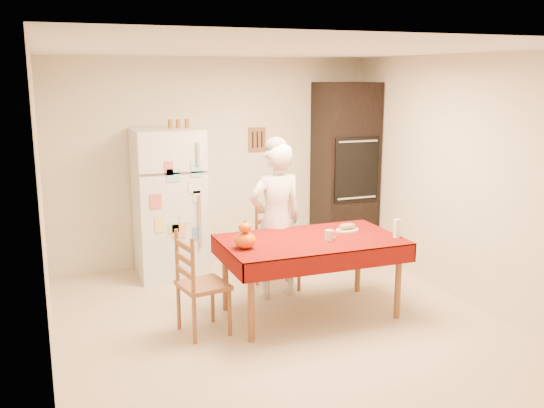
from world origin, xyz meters
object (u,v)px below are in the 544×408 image
coffee_mug (329,235)px  bread_plate (347,230)px  pumpkin_lower (245,240)px  wine_glass (397,228)px  refrigerator (169,203)px  dining_table (311,246)px  chair_far (276,242)px  seated_woman (276,221)px  chair_left (196,280)px  oven_cabinet (345,170)px

coffee_mug → bread_plate: bearing=37.3°
pumpkin_lower → wine_glass: wine_glass is taller
coffee_mug → bread_plate: coffee_mug is taller
coffee_mug → wine_glass: (0.66, -0.13, 0.04)m
wine_glass → bread_plate: 0.51m
refrigerator → pumpkin_lower: refrigerator is taller
dining_table → bread_plate: (0.46, 0.13, 0.08)m
refrigerator → wine_glass: refrigerator is taller
chair_far → coffee_mug: chair_far is taller
seated_woman → bread_plate: size_ratio=6.77×
chair_left → bread_plate: chair_left is taller
oven_cabinet → coffee_mug: oven_cabinet is taller
refrigerator → oven_cabinet: (2.28, 0.05, 0.25)m
oven_cabinet → chair_left: size_ratio=2.32×
coffee_mug → seated_woman: bearing=110.8°
pumpkin_lower → bread_plate: (1.15, 0.21, -0.07)m
refrigerator → wine_glass: 2.64m
refrigerator → oven_cabinet: size_ratio=0.77×
chair_far → pumpkin_lower: 1.19m
refrigerator → seated_woman: refrigerator is taller
refrigerator → chair_left: bearing=-94.0°
refrigerator → bread_plate: bearing=-46.4°
chair_far → seated_woman: seated_woman is taller
chair_left → seated_woman: (1.01, 0.65, 0.31)m
oven_cabinet → bread_plate: 1.82m
chair_left → wine_glass: 1.97m
bread_plate → pumpkin_lower: bearing=-169.5°
coffee_mug → bread_plate: (0.32, 0.25, -0.04)m
dining_table → pumpkin_lower: 0.71m
chair_left → seated_woman: bearing=-66.8°
chair_far → pumpkin_lower: (-0.66, -0.94, 0.33)m
seated_woman → pumpkin_lower: (-0.56, -0.67, 0.02)m
dining_table → coffee_mug: bearing=-40.5°
pumpkin_lower → oven_cabinet: bearing=42.8°
dining_table → chair_far: chair_far is taller
coffee_mug → bread_plate: size_ratio=0.42×
pumpkin_lower → dining_table: bearing=6.8°
seated_woman → wine_glass: bearing=134.3°
dining_table → coffee_mug: size_ratio=17.00×
dining_table → wine_glass: wine_glass is taller
refrigerator → dining_table: bearing=-58.8°
chair_far → chair_left: (-1.11, -0.92, 0.00)m
coffee_mug → wine_glass: wine_glass is taller
oven_cabinet → refrigerator: bearing=-178.8°
dining_table → refrigerator: bearing=121.2°
dining_table → chair_left: (-1.14, -0.06, -0.18)m
pumpkin_lower → wine_glass: size_ratio=1.13×
dining_table → oven_cabinet: bearing=53.8°
seated_woman → wine_glass: seated_woman is taller
chair_left → wine_glass: size_ratio=5.40×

